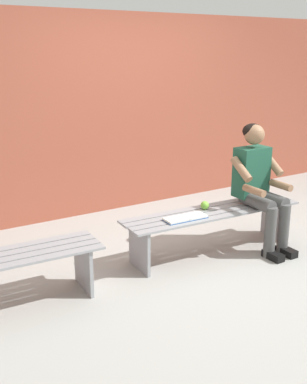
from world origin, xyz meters
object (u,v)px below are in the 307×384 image
object	(u,v)px
bench_near	(213,220)
person_seated	(259,182)
apple	(205,205)
book_open	(185,218)

from	to	relation	value
bench_near	person_seated	distance (m)	0.60
person_seated	apple	bearing A→B (deg)	-17.73
person_seated	book_open	xyz separation A→B (m)	(0.86, -0.05, -0.23)
apple	book_open	size ratio (longest dim) A/B	0.20
person_seated	book_open	bearing A→B (deg)	-3.13
person_seated	apple	distance (m)	0.60
person_seated	apple	xyz separation A→B (m)	(0.54, -0.17, -0.20)
person_seated	book_open	world-z (taller)	person_seated
bench_near	apple	xyz separation A→B (m)	(0.05, -0.07, 0.14)
bench_near	person_seated	bearing A→B (deg)	168.52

